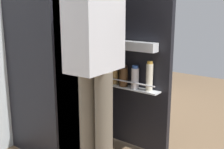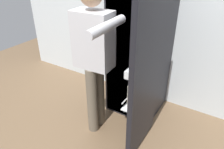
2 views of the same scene
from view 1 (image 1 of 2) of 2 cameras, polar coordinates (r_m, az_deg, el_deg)
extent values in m
cube|color=silver|center=(2.69, -16.13, 12.99)|extent=(4.40, 0.10, 2.41)
cube|color=black|center=(2.45, -10.79, 4.58)|extent=(0.61, 0.59, 1.67)
cube|color=white|center=(2.24, -5.86, 3.95)|extent=(0.57, 0.01, 1.63)
cube|color=white|center=(2.26, -6.75, 5.71)|extent=(0.53, 0.09, 0.01)
cube|color=black|center=(2.32, 5.29, 4.09)|extent=(0.05, 0.59, 1.60)
cube|color=white|center=(2.32, 4.16, -2.79)|extent=(0.10, 0.47, 0.01)
cylinder|color=silver|center=(2.27, 3.59, -1.54)|extent=(0.01, 0.45, 0.01)
cube|color=white|center=(2.24, 4.31, 5.74)|extent=(0.09, 0.40, 0.07)
cylinder|color=tan|center=(2.41, 0.57, 0.18)|extent=(0.06, 0.06, 0.18)
cylinder|color=#996623|center=(2.39, 0.58, 2.45)|extent=(0.05, 0.05, 0.02)
cylinder|color=brown|center=(2.33, 2.31, -0.52)|extent=(0.07, 0.07, 0.15)
cylinder|color=black|center=(2.32, 2.33, 1.58)|extent=(0.06, 0.06, 0.02)
cylinder|color=#EDE5CC|center=(2.21, 7.51, -0.61)|extent=(0.05, 0.05, 0.21)
cylinder|color=#B78933|center=(2.18, 7.60, 2.37)|extent=(0.04, 0.04, 0.02)
cylinder|color=white|center=(2.27, 4.64, -0.78)|extent=(0.06, 0.06, 0.17)
cylinder|color=#335BB2|center=(2.25, 4.69, 1.54)|extent=(0.05, 0.05, 0.02)
cylinder|color=#665B4C|center=(2.03, -4.78, -9.92)|extent=(0.12, 0.12, 0.79)
cylinder|color=#665B4C|center=(1.95, -1.62, -10.87)|extent=(0.12, 0.12, 0.79)
cube|color=silver|center=(1.83, -3.51, 9.45)|extent=(0.39, 0.24, 0.56)
cylinder|color=silver|center=(1.95, -7.94, 8.91)|extent=(0.08, 0.08, 0.53)
camera|label=2|loc=(2.65, 49.16, 21.97)|focal=34.38mm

